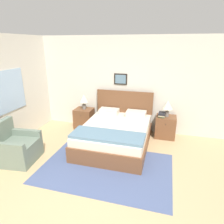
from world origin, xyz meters
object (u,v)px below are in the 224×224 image
Objects in this scene: armchair at (15,148)px; nightstand_near_window at (84,118)px; table_lamp_by_door at (167,106)px; bed at (115,134)px; table_lamp_near_window at (84,99)px; nightstand_by_door at (165,127)px.

armchair is 2.14m from nightstand_near_window.
bed is at bearing -145.73° from table_lamp_by_door.
bed is 1.53m from table_lamp_by_door.
table_lamp_near_window is at bearing 180.00° from table_lamp_by_door.
armchair is at bearing -109.32° from nightstand_near_window.
nightstand_by_door is 2.38m from table_lamp_near_window.
nightstand_by_door is at bearing -109.03° from table_lamp_by_door.
nightstand_by_door is at bearing 34.11° from bed.
table_lamp_by_door is (0.00, 0.01, 0.59)m from nightstand_by_door.
armchair is 2.03× the size of table_lamp_by_door.
armchair is 1.48× the size of nightstand_near_window.
bed is at bearing -145.89° from nightstand_by_door.
table_lamp_by_door is (1.17, 0.79, 0.58)m from bed.
bed is 1.51m from table_lamp_near_window.
nightstand_near_window and nightstand_by_door have the same top height.
nightstand_near_window is at bearing 154.08° from armchair.
nightstand_by_door is at bearing 0.00° from nightstand_near_window.
bed is 3.52× the size of nightstand_by_door.
table_lamp_by_door is (3.04, 2.02, 0.59)m from armchair.
armchair is (-1.87, -1.23, -0.01)m from bed.
table_lamp_near_window reaches higher than nightstand_near_window.
nightstand_by_door is at bearing -0.16° from table_lamp_near_window.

